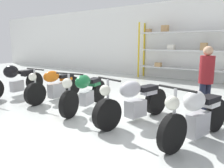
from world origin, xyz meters
TOP-DOWN VIEW (x-y plane):
  - ground_plane at (0.00, 0.00)m, footprint 30.00×30.00m
  - back_wall at (0.00, 6.34)m, footprint 30.00×0.08m
  - shelving_rack at (0.12, 5.96)m, footprint 4.81×0.63m
  - motorcycle_black at (-3.53, -0.08)m, footprint 0.70×2.20m
  - motorcycle_orange at (-2.05, 0.32)m, footprint 0.70×2.03m
  - motorcycle_green at (-0.65, 0.13)m, footprint 0.76×2.06m
  - motorcycle_silver at (0.78, 0.12)m, footprint 0.77×2.12m
  - motorcycle_white at (2.14, -0.07)m, footprint 0.79×1.98m
  - person_browsing at (1.92, 1.37)m, footprint 0.43×0.43m

SIDE VIEW (x-z plane):
  - ground_plane at x=0.00m, z-range 0.00..0.00m
  - motorcycle_orange at x=-2.05m, z-range -0.06..0.94m
  - motorcycle_silver at x=0.78m, z-range -0.06..0.97m
  - motorcycle_white at x=2.14m, z-range -0.05..0.99m
  - motorcycle_green at x=-0.65m, z-range -0.02..1.01m
  - motorcycle_black at x=-3.53m, z-range -0.02..1.09m
  - person_browsing at x=1.92m, z-range 0.14..1.76m
  - shelving_rack at x=0.12m, z-range 0.10..2.76m
  - back_wall at x=0.00m, z-range 0.00..3.60m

